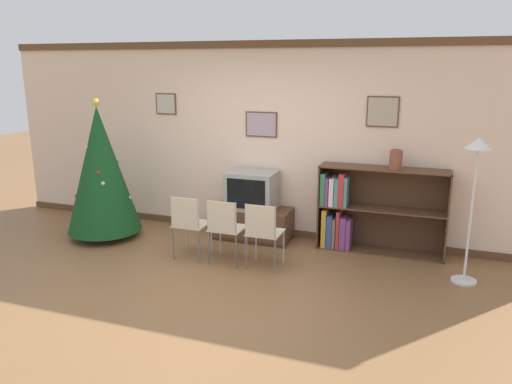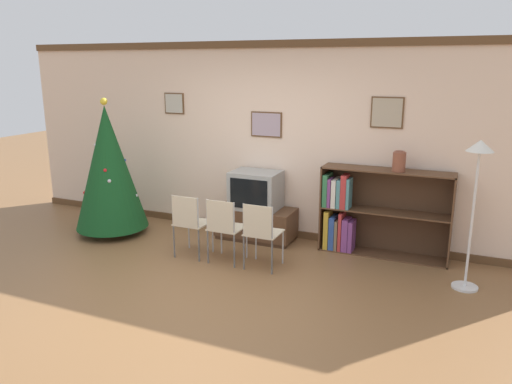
{
  "view_description": "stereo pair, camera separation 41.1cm",
  "coord_description": "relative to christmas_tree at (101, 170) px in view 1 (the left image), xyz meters",
  "views": [
    {
      "loc": [
        2.22,
        -4.39,
        2.38
      ],
      "look_at": [
        0.23,
        1.18,
        0.87
      ],
      "focal_mm": 35.0,
      "sensor_mm": 36.0,
      "label": 1
    },
    {
      "loc": [
        2.6,
        -4.24,
        2.38
      ],
      "look_at": [
        0.23,
        1.18,
        0.87
      ],
      "focal_mm": 35.0,
      "sensor_mm": 36.0,
      "label": 2
    }
  ],
  "objects": [
    {
      "name": "bookshelf",
      "position": [
        3.46,
        0.69,
        -0.44
      ],
      "size": [
        1.62,
        0.36,
        1.12
      ],
      "color": "brown",
      "rests_on": "ground_plane"
    },
    {
      "name": "tv_console",
      "position": [
        2.01,
        0.6,
        -0.74
      ],
      "size": [
        1.09,
        0.51,
        0.45
      ],
      "color": "#412A1A",
      "rests_on": "ground_plane"
    },
    {
      "name": "vase",
      "position": [
        3.89,
        0.64,
        0.28
      ],
      "size": [
        0.16,
        0.16,
        0.25
      ],
      "color": "brown",
      "rests_on": "bookshelf"
    },
    {
      "name": "television",
      "position": [
        2.01,
        0.6,
        -0.26
      ],
      "size": [
        0.66,
        0.5,
        0.52
      ],
      "color": "#9E9E99",
      "rests_on": "tv_console"
    },
    {
      "name": "christmas_tree",
      "position": [
        0.0,
        0.0,
        0.0
      ],
      "size": [
        1.02,
        1.02,
        1.95
      ],
      "color": "maroon",
      "rests_on": "ground_plane"
    },
    {
      "name": "folding_chair_right",
      "position": [
        2.5,
        -0.37,
        -0.49
      ],
      "size": [
        0.4,
        0.4,
        0.82
      ],
      "color": "beige",
      "rests_on": "ground_plane"
    },
    {
      "name": "wall_back",
      "position": [
        2.08,
        0.93,
        0.39
      ],
      "size": [
        8.25,
        0.11,
        2.7
      ],
      "color": "beige",
      "rests_on": "ground_plane"
    },
    {
      "name": "ground_plane",
      "position": [
        2.08,
        -1.26,
        -0.97
      ],
      "size": [
        24.0,
        24.0,
        0.0
      ],
      "primitive_type": "plane",
      "color": "brown"
    },
    {
      "name": "folding_chair_left",
      "position": [
        1.52,
        -0.37,
        -0.49
      ],
      "size": [
        0.4,
        0.4,
        0.82
      ],
      "color": "beige",
      "rests_on": "ground_plane"
    },
    {
      "name": "folding_chair_center",
      "position": [
        2.01,
        -0.37,
        -0.49
      ],
      "size": [
        0.4,
        0.4,
        0.82
      ],
      "color": "beige",
      "rests_on": "ground_plane"
    },
    {
      "name": "standing_lamp",
      "position": [
        4.76,
        0.05,
        0.29
      ],
      "size": [
        0.28,
        0.28,
        1.64
      ],
      "color": "silver",
      "rests_on": "ground_plane"
    }
  ]
}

